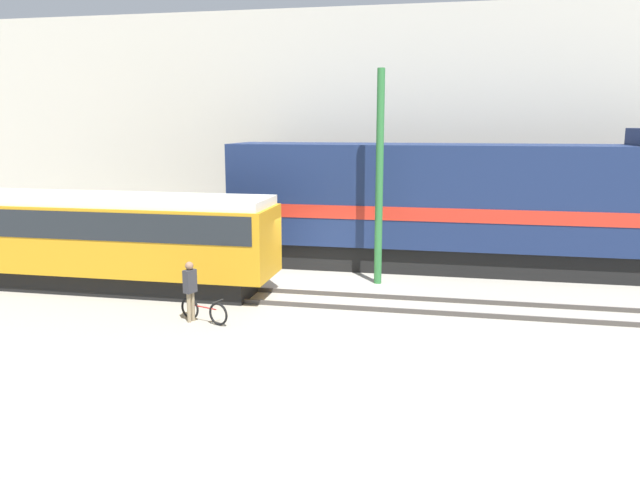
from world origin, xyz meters
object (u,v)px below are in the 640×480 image
object	(u,v)px
bicycle	(204,311)
person	(190,285)
streetcar	(104,236)
freight_locomotive	(466,205)
utility_pole_left	(379,179)

from	to	relation	value
bicycle	person	xyz separation A→B (m)	(-0.39, -0.01, 0.74)
streetcar	freight_locomotive	bearing A→B (deg)	24.20
freight_locomotive	person	size ratio (longest dim) A/B	10.16
streetcar	person	xyz separation A→B (m)	(4.23, -2.75, -0.79)
utility_pole_left	bicycle	bearing A→B (deg)	-128.66
bicycle	utility_pole_left	bearing A→B (deg)	51.34
streetcar	bicycle	xyz separation A→B (m)	(4.62, -2.74, -1.52)
freight_locomotive	streetcar	world-z (taller)	freight_locomotive
freight_locomotive	utility_pole_left	size ratio (longest dim) A/B	2.40
bicycle	utility_pole_left	distance (m)	7.72
streetcar	utility_pole_left	xyz separation A→B (m)	(8.96, 2.69, 1.85)
streetcar	person	world-z (taller)	streetcar
bicycle	person	bearing A→B (deg)	-178.48
freight_locomotive	streetcar	size ratio (longest dim) A/B	1.52
streetcar	person	distance (m)	5.11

